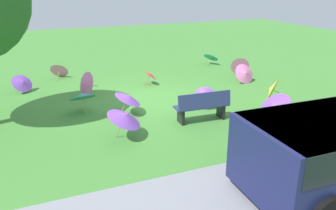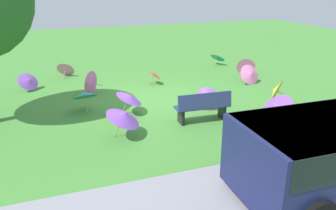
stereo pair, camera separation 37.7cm
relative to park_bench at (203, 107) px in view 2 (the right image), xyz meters
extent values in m
plane|color=#478C38|center=(0.92, -2.45, -0.47)|extent=(40.00, 40.00, 0.00)
cube|color=black|center=(-0.28, 4.03, 0.79)|extent=(2.62, 1.98, 0.55)
cylinder|color=black|center=(0.39, 3.07, -0.09)|extent=(0.76, 0.24, 0.76)
cube|color=navy|center=(0.00, -0.07, -0.02)|extent=(1.62, 0.52, 0.05)
cube|color=navy|center=(0.01, 0.13, 0.21)|extent=(1.60, 0.19, 0.45)
cube|color=black|center=(0.64, -0.10, -0.24)|extent=(0.10, 0.41, 0.45)
cube|color=black|center=(-0.64, -0.04, -0.24)|extent=(0.10, 0.41, 0.45)
cylinder|color=tan|center=(-3.61, -6.11, -0.29)|extent=(0.23, 0.14, 0.35)
cone|color=teal|center=(-3.74, -6.18, -0.08)|extent=(0.93, 0.95, 0.50)
sphere|color=tan|center=(-3.77, -6.20, -0.03)|extent=(0.06, 0.06, 0.05)
cylinder|color=tan|center=(2.46, -3.71, -0.13)|extent=(0.45, 0.17, 0.18)
cone|color=pink|center=(2.76, -3.61, -0.02)|extent=(0.72, 0.99, 0.90)
sphere|color=tan|center=(2.84, -3.58, 0.01)|extent=(0.05, 0.05, 0.05)
cylinder|color=tan|center=(4.89, -5.06, -0.29)|extent=(0.22, 0.33, 0.35)
cone|color=purple|center=(4.77, -4.87, -0.09)|extent=(0.93, 0.88, 0.62)
sphere|color=tan|center=(4.75, -4.83, -0.05)|extent=(0.06, 0.06, 0.05)
cylinder|color=tan|center=(3.43, -6.25, -0.30)|extent=(0.20, 0.40, 0.31)
cone|color=pink|center=(3.32, -6.49, -0.12)|extent=(0.89, 0.78, 0.68)
sphere|color=tan|center=(3.30, -6.54, -0.09)|extent=(0.05, 0.06, 0.05)
cylinder|color=tan|center=(1.96, -1.37, -0.22)|extent=(0.26, 0.11, 0.48)
cone|color=purple|center=(1.81, -1.32, 0.07)|extent=(1.04, 1.05, 0.51)
sphere|color=tan|center=(1.78, -1.31, 0.14)|extent=(0.06, 0.05, 0.05)
cylinder|color=tan|center=(-3.38, -3.15, -0.25)|extent=(0.08, 0.47, 0.30)
cone|color=pink|center=(-3.42, -2.86, -0.07)|extent=(0.90, 0.67, 0.79)
sphere|color=tan|center=(-3.43, -2.79, -0.03)|extent=(0.04, 0.05, 0.05)
cylinder|color=tan|center=(-2.22, 0.65, -0.27)|extent=(0.36, 0.05, 0.40)
cone|color=purple|center=(-1.98, 0.66, 0.00)|extent=(0.90, 1.01, 0.79)
sphere|color=tan|center=(-1.91, 0.67, 0.08)|extent=(0.05, 0.04, 0.05)
cylinder|color=tan|center=(3.06, -1.91, -0.23)|extent=(0.05, 0.24, 0.47)
cone|color=teal|center=(3.07, -2.06, 0.07)|extent=(0.85, 0.84, 0.47)
sphere|color=tan|center=(3.07, -2.09, 0.14)|extent=(0.04, 0.05, 0.05)
cylinder|color=tan|center=(-3.19, -0.51, -0.16)|extent=(0.31, 0.38, 0.19)
cone|color=yellow|center=(-3.01, -0.74, -0.06)|extent=(0.89, 0.82, 0.81)
sphere|color=tan|center=(-2.97, -0.78, -0.04)|extent=(0.06, 0.06, 0.05)
cylinder|color=tan|center=(-0.65, -1.02, -0.16)|extent=(0.23, 0.31, 0.12)
cone|color=purple|center=(-0.50, -0.82, -0.10)|extent=(0.78, 0.69, 0.74)
sphere|color=tan|center=(-0.46, -0.76, -0.08)|extent=(0.05, 0.06, 0.04)
cylinder|color=tan|center=(0.29, -4.09, -0.29)|extent=(0.26, 0.03, 0.35)
cone|color=#D8383F|center=(0.13, -4.09, -0.07)|extent=(0.59, 0.64, 0.45)
sphere|color=tan|center=(0.10, -4.09, -0.03)|extent=(0.05, 0.04, 0.05)
cylinder|color=tan|center=(2.50, 0.18, -0.20)|extent=(0.24, 0.16, 0.52)
cone|color=purple|center=(2.36, 0.27, 0.14)|extent=(1.25, 1.25, 0.58)
sphere|color=tan|center=(2.32, 0.30, 0.23)|extent=(0.06, 0.06, 0.05)
cylinder|color=tan|center=(-3.83, -3.81, -0.15)|extent=(0.21, 0.39, 0.16)
cone|color=pink|center=(-3.95, -4.07, -0.06)|extent=(0.89, 0.70, 0.80)
sphere|color=tan|center=(-3.99, -4.13, -0.04)|extent=(0.05, 0.06, 0.05)
camera|label=1|loc=(4.40, 8.09, 3.39)|focal=36.43mm
camera|label=2|loc=(4.05, 8.23, 3.39)|focal=36.43mm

